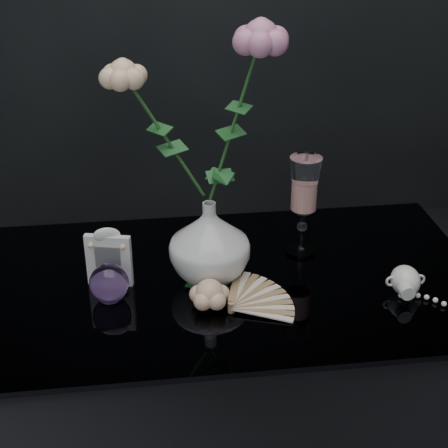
{
  "coord_description": "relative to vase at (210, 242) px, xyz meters",
  "views": [
    {
      "loc": [
        -0.15,
        -1.12,
        1.51
      ],
      "look_at": [
        -0.01,
        -0.01,
        0.92
      ],
      "focal_mm": 55.0,
      "sensor_mm": 36.0,
      "label": 1
    }
  ],
  "objects": [
    {
      "name": "loose_rose",
      "position": [
        -0.01,
        -0.1,
        -0.06
      ],
      "size": [
        0.16,
        0.19,
        0.06
      ],
      "primitive_type": null,
      "rotation": [
        0.0,
        0.0,
        0.23
      ],
      "color": "beige",
      "rests_on": "table"
    },
    {
      "name": "wine_glass",
      "position": [
        0.21,
        0.08,
        0.03
      ],
      "size": [
        0.09,
        0.09,
        0.22
      ],
      "primitive_type": null,
      "rotation": [
        0.0,
        0.0,
        0.32
      ],
      "color": "white",
      "rests_on": "table"
    },
    {
      "name": "picture_frame",
      "position": [
        -0.2,
        0.0,
        -0.02
      ],
      "size": [
        0.11,
        0.09,
        0.13
      ],
      "primitive_type": null,
      "rotation": [
        0.0,
        0.0,
        -0.24
      ],
      "color": "white",
      "rests_on": "table"
    },
    {
      "name": "paperweight",
      "position": [
        -0.2,
        -0.05,
        -0.05
      ],
      "size": [
        0.1,
        0.1,
        0.08
      ],
      "primitive_type": null,
      "rotation": [
        0.0,
        0.0,
        0.42
      ],
      "color": "#B886DA",
      "rests_on": "table"
    },
    {
      "name": "table",
      "position": [
        0.03,
        -0.01,
        -0.47
      ],
      "size": [
        1.05,
        0.58,
        0.76
      ],
      "color": "black",
      "rests_on": "ground"
    },
    {
      "name": "paper_fan",
      "position": [
        0.03,
        -0.12,
        -0.07
      ],
      "size": [
        0.24,
        0.19,
        0.02
      ],
      "primitive_type": null,
      "rotation": [
        0.0,
        0.0,
        0.02
      ],
      "color": "#F2E7C2",
      "rests_on": "table"
    },
    {
      "name": "roses",
      "position": [
        -0.01,
        0.0,
        0.27
      ],
      "size": [
        0.32,
        0.11,
        0.4
      ],
      "color": "#E1B68B",
      "rests_on": "vase"
    },
    {
      "name": "pearl_jar",
      "position": [
        0.37,
        -0.1,
        -0.06
      ],
      "size": [
        0.2,
        0.21,
        0.06
      ],
      "primitive_type": null,
      "rotation": [
        0.0,
        0.0,
        -0.02
      ],
      "color": "silver",
      "rests_on": "table"
    },
    {
      "name": "vase",
      "position": [
        0.0,
        0.0,
        0.0
      ],
      "size": [
        0.17,
        0.17,
        0.17
      ],
      "primitive_type": "imported",
      "rotation": [
        0.0,
        0.0,
        -0.07
      ],
      "color": "silver",
      "rests_on": "table"
    }
  ]
}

